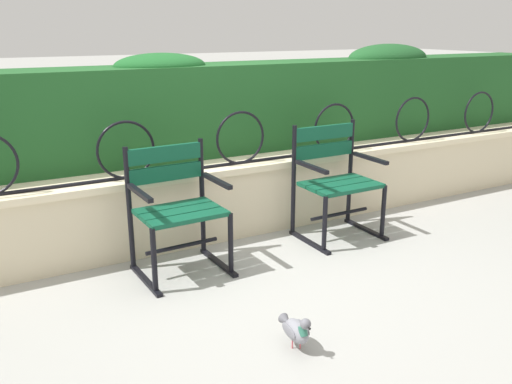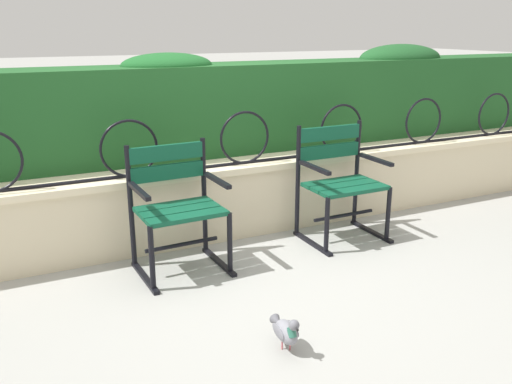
{
  "view_description": "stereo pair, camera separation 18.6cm",
  "coord_description": "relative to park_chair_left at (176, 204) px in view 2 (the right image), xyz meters",
  "views": [
    {
      "loc": [
        -1.7,
        -2.98,
        1.63
      ],
      "look_at": [
        0.0,
        0.11,
        0.55
      ],
      "focal_mm": 38.06,
      "sensor_mm": 36.0,
      "label": 1
    },
    {
      "loc": [
        -1.54,
        -3.07,
        1.63
      ],
      "look_at": [
        0.0,
        0.11,
        0.55
      ],
      "focal_mm": 38.06,
      "sensor_mm": 36.0,
      "label": 2
    }
  ],
  "objects": [
    {
      "name": "ground_plane",
      "position": [
        0.49,
        -0.33,
        -0.46
      ],
      "size": [
        60.0,
        60.0,
        0.0
      ],
      "primitive_type": "plane",
      "color": "#9E9E99"
    },
    {
      "name": "stone_wall",
      "position": [
        0.49,
        0.46,
        -0.17
      ],
      "size": [
        8.44,
        0.41,
        0.59
      ],
      "color": "beige",
      "rests_on": "ground"
    },
    {
      "name": "hedge_row",
      "position": [
        0.51,
        0.91,
        0.52
      ],
      "size": [
        8.27,
        0.54,
        0.88
      ],
      "color": "#1E5123",
      "rests_on": "stone_wall"
    },
    {
      "name": "pigeon_near_chairs",
      "position": [
        0.18,
        -1.23,
        -0.35
      ],
      "size": [
        0.12,
        0.29,
        0.22
      ],
      "color": "gray",
      "rests_on": "ground"
    },
    {
      "name": "park_chair_left",
      "position": [
        0.0,
        0.0,
        0.0
      ],
      "size": [
        0.6,
        0.54,
        0.87
      ],
      "color": "#0F4C33",
      "rests_on": "ground"
    },
    {
      "name": "park_chair_right",
      "position": [
        1.35,
        0.02,
        0.01
      ],
      "size": [
        0.62,
        0.53,
        0.9
      ],
      "color": "#0F4C33",
      "rests_on": "ground"
    },
    {
      "name": "iron_arch_fence",
      "position": [
        0.28,
        0.39,
        0.31
      ],
      "size": [
        7.88,
        0.02,
        0.42
      ],
      "color": "black",
      "rests_on": "stone_wall"
    }
  ]
}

